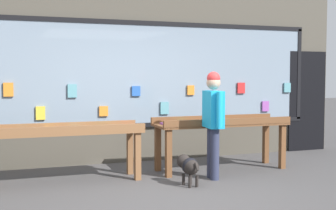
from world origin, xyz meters
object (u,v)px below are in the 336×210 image
(display_table_right, at_px, (221,128))
(person_browsing, at_px, (213,117))
(small_dog, at_px, (189,166))
(display_table_left, at_px, (67,136))

(display_table_right, xyz_separation_m, person_browsing, (-0.43, -0.58, 0.25))
(display_table_right, distance_m, small_dog, 1.35)
(small_dog, bearing_deg, display_table_right, -53.62)
(display_table_right, xyz_separation_m, small_dog, (-0.96, -0.85, -0.43))
(display_table_right, relative_size, person_browsing, 1.38)
(display_table_left, bearing_deg, person_browsing, -15.22)
(display_table_left, bearing_deg, display_table_right, -0.07)
(small_dog, bearing_deg, person_browsing, -68.20)
(person_browsing, height_order, small_dog, person_browsing)
(display_table_left, height_order, display_table_right, display_table_right)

